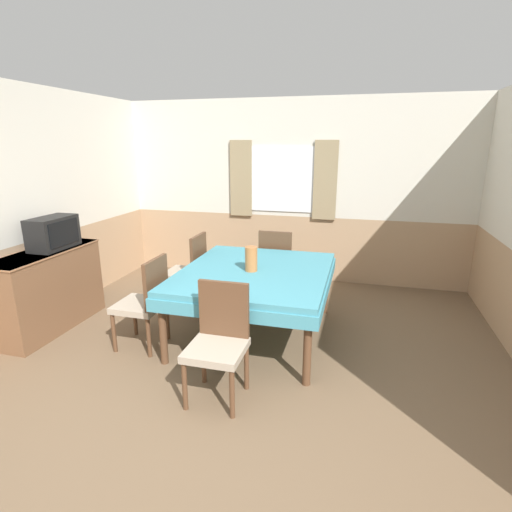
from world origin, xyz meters
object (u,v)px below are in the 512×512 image
(chair_head_near, at_px, (219,338))
(vase, at_px, (251,259))
(chair_head_window, at_px, (277,262))
(tv, at_px, (53,233))
(dining_table, at_px, (255,279))
(chair_left_near, at_px, (146,300))
(sideboard, at_px, (48,290))
(chair_left_far, at_px, (190,269))

(chair_head_near, distance_m, vase, 1.11)
(chair_head_window, bearing_deg, tv, -148.17)
(tv, bearing_deg, chair_head_window, 31.83)
(dining_table, relative_size, tv, 3.33)
(chair_left_near, xyz_separation_m, vase, (0.95, 0.49, 0.35))
(chair_head_window, relative_size, vase, 3.69)
(chair_left_near, bearing_deg, tv, 78.16)
(dining_table, distance_m, chair_left_near, 1.11)
(chair_left_near, bearing_deg, sideboard, 85.22)
(sideboard, bearing_deg, chair_head_near, -16.84)
(chair_head_window, relative_size, sideboard, 0.72)
(chair_head_near, relative_size, vase, 3.69)
(dining_table, distance_m, tv, 2.25)
(chair_head_near, xyz_separation_m, sideboard, (-2.22, 0.67, -0.05))
(dining_table, height_order, chair_left_far, chair_left_far)
(tv, bearing_deg, chair_left_far, 33.06)
(dining_table, relative_size, chair_left_far, 1.88)
(chair_head_near, distance_m, chair_left_near, 1.13)
(chair_head_window, distance_m, vase, 1.18)
(chair_left_near, xyz_separation_m, sideboard, (-1.25, 0.10, -0.05))
(sideboard, bearing_deg, dining_table, 10.67)
(dining_table, bearing_deg, chair_head_near, -90.00)
(chair_head_near, height_order, sideboard, chair_head_near)
(dining_table, bearing_deg, chair_head_window, 90.00)
(chair_left_far, relative_size, sideboard, 0.72)
(chair_left_far, xyz_separation_m, sideboard, (-1.25, -0.94, -0.05))
(sideboard, relative_size, tv, 2.44)
(sideboard, distance_m, tv, 0.62)
(tv, height_order, vase, tv)
(dining_table, relative_size, chair_head_near, 1.88)
(tv, xyz_separation_m, vase, (2.16, 0.23, -0.20))
(sideboard, bearing_deg, tv, 77.76)
(chair_head_window, xyz_separation_m, tv, (-2.19, -1.36, 0.55))
(chair_left_near, bearing_deg, dining_table, -61.78)
(sideboard, height_order, tv, tv)
(chair_head_window, distance_m, chair_left_near, 1.89)
(chair_head_window, distance_m, chair_left_far, 1.13)
(chair_head_window, relative_size, tv, 1.77)
(chair_head_window, bearing_deg, chair_left_far, -149.75)
(chair_left_far, height_order, sideboard, chair_left_far)
(chair_head_window, distance_m, tv, 2.64)
(chair_head_near, xyz_separation_m, chair_left_far, (-0.98, 1.61, 0.00))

